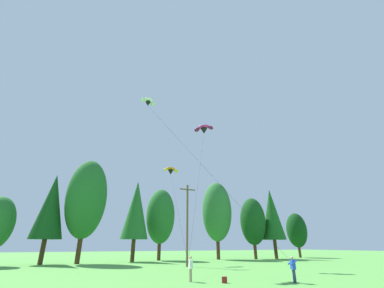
{
  "coord_description": "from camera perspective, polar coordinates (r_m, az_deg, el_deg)",
  "views": [
    {
      "loc": [
        -10.8,
        1.79,
        2.44
      ],
      "look_at": [
        -1.6,
        21.17,
        10.9
      ],
      "focal_mm": 24.03,
      "sensor_mm": 36.0,
      "label": 1
    }
  ],
  "objects": [
    {
      "name": "treeline_tree_e",
      "position": [
        42.74,
        -22.37,
        -11.07
      ],
      "size": [
        5.83,
        5.83,
        14.92
      ],
      "color": "#472D19",
      "rests_on": "ground_plane"
    },
    {
      "name": "treeline_tree_h",
      "position": [
        51.55,
        5.53,
        -14.63
      ],
      "size": [
        5.61,
        5.61,
        14.1
      ],
      "color": "#472D19",
      "rests_on": "ground_plane"
    },
    {
      "name": "treeline_tree_d",
      "position": [
        42.97,
        -28.76,
        -11.95
      ],
      "size": [
        4.3,
        4.3,
        12.26
      ],
      "color": "#472D19",
      "rests_on": "ground_plane"
    },
    {
      "name": "treeline_tree_i",
      "position": [
        53.39,
        13.35,
        -16.33
      ],
      "size": [
        4.81,
        4.81,
        11.17
      ],
      "color": "#472D19",
      "rests_on": "ground_plane"
    },
    {
      "name": "utility_pole",
      "position": [
        34.37,
        -1.05,
        -16.82
      ],
      "size": [
        2.2,
        0.26,
        9.97
      ],
      "color": "brown",
      "rests_on": "ground_plane"
    },
    {
      "name": "treeline_tree_k",
      "position": [
        62.91,
        22.2,
        -17.29
      ],
      "size": [
        4.23,
        4.23,
        8.99
      ],
      "color": "#472D19",
      "rests_on": "ground_plane"
    },
    {
      "name": "kite_flyer_near",
      "position": [
        20.67,
        -0.31,
        -25.54
      ],
      "size": [
        0.28,
        0.58,
        1.69
      ],
      "color": "gray",
      "rests_on": "ground_plane"
    },
    {
      "name": "treeline_tree_j",
      "position": [
        55.46,
        17.27,
        -14.61
      ],
      "size": [
        4.49,
        4.49,
        13.13
      ],
      "color": "#472D19",
      "rests_on": "ground_plane"
    },
    {
      "name": "kite_flyer_mid",
      "position": [
        21.25,
        21.52,
        -24.07
      ],
      "size": [
        0.69,
        0.71,
        1.69
      ],
      "color": "navy",
      "rests_on": "ground_plane"
    },
    {
      "name": "treeline_tree_g",
      "position": [
        48.5,
        -7.0,
        -15.56
      ],
      "size": [
        5.07,
        5.07,
        12.13
      ],
      "color": "#472D19",
      "rests_on": "ground_plane"
    },
    {
      "name": "backpack",
      "position": [
        20.19,
        7.22,
        -27.74
      ],
      "size": [
        0.4,
        0.37,
        0.4
      ],
      "primitive_type": "cube",
      "rotation": [
        0.0,
        0.0,
        0.52
      ],
      "color": "maroon",
      "rests_on": "ground_plane"
    },
    {
      "name": "parafoil_kite_mid_white",
      "position": [
        34.37,
        -9.65,
        9.19
      ],
      "size": [
        8.44,
        14.29,
        18.85
      ],
      "color": "white"
    },
    {
      "name": "parafoil_kite_far_magenta",
      "position": [
        38.05,
        2.63,
        3.35
      ],
      "size": [
        9.12,
        13.05,
        17.92
      ],
      "color": "#D12893"
    },
    {
      "name": "treeline_tree_f",
      "position": [
        45.33,
        -12.31,
        -14.0
      ],
      "size": [
        4.41,
        4.41,
        12.77
      ],
      "color": "#472D19",
      "rests_on": "ground_plane"
    },
    {
      "name": "parafoil_kite_high_orange",
      "position": [
        41.96,
        -4.71,
        -5.89
      ],
      "size": [
        7.03,
        19.69,
        13.13
      ],
      "color": "orange"
    }
  ]
}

